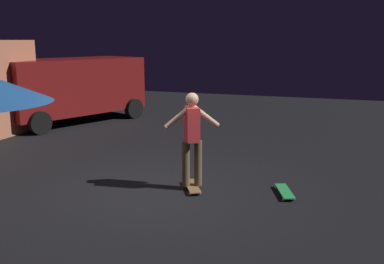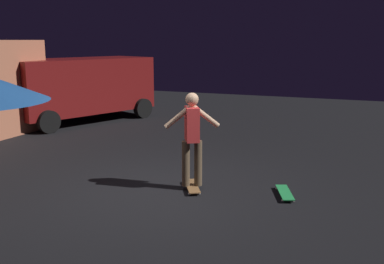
{
  "view_description": "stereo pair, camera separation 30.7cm",
  "coord_description": "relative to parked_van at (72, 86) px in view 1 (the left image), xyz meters",
  "views": [
    {
      "loc": [
        -6.85,
        -3.05,
        2.64
      ],
      "look_at": [
        0.32,
        -0.5,
        1.05
      ],
      "focal_mm": 41.65,
      "sensor_mm": 36.0,
      "label": 1
    },
    {
      "loc": [
        -6.74,
        -3.34,
        2.64
      ],
      "look_at": [
        0.32,
        -0.5,
        1.05
      ],
      "focal_mm": 41.65,
      "sensor_mm": 36.0,
      "label": 2
    }
  ],
  "objects": [
    {
      "name": "parked_van",
      "position": [
        0.0,
        0.0,
        0.0
      ],
      "size": [
        4.98,
        3.59,
        2.03
      ],
      "color": "maroon",
      "rests_on": "ground_plane"
    },
    {
      "name": "skateboard_spare",
      "position": [
        -4.71,
        -7.48,
        -1.11
      ],
      "size": [
        0.8,
        0.46,
        0.07
      ],
      "color": "green",
      "rests_on": "ground_plane"
    },
    {
      "name": "skater",
      "position": [
        -4.99,
        -5.87,
        -0.12
      ],
      "size": [
        0.57,
        0.9,
        1.67
      ],
      "color": "brown",
      "rests_on": "skateboard_ridden"
    },
    {
      "name": "skateboard_ridden",
      "position": [
        -4.99,
        -5.87,
        -1.11
      ],
      "size": [
        0.78,
        0.56,
        0.07
      ],
      "color": "olive",
      "rests_on": "ground_plane"
    },
    {
      "name": "ground_plane",
      "position": [
        -5.31,
        -5.37,
        -1.16
      ],
      "size": [
        28.0,
        28.0,
        0.0
      ],
      "primitive_type": "plane",
      "color": "black"
    }
  ]
}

